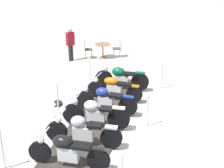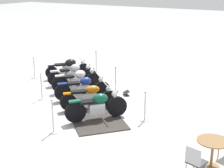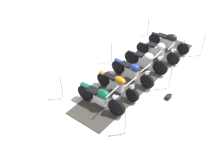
{
  "view_description": "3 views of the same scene",
  "coord_description": "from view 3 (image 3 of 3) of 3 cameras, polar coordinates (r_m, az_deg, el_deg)",
  "views": [
    {
      "loc": [
        -3.84,
        -8.57,
        5.13
      ],
      "look_at": [
        0.84,
        0.9,
        0.79
      ],
      "focal_mm": 51.35,
      "sensor_mm": 36.0,
      "label": 1
    },
    {
      "loc": [
        10.79,
        7.71,
        4.66
      ],
      "look_at": [
        0.15,
        1.61,
        0.78
      ],
      "focal_mm": 54.44,
      "sensor_mm": 36.0,
      "label": 2
    },
    {
      "loc": [
        2.05,
        10.02,
        7.74
      ],
      "look_at": [
        1.34,
        1.72,
        0.96
      ],
      "focal_mm": 45.64,
      "sensor_mm": 36.0,
      "label": 3
    }
  ],
  "objects": [
    {
      "name": "ground_plane",
      "position": [
        12.82,
        5.33,
        1.85
      ],
      "size": [
        80.0,
        80.0,
        0.0
      ],
      "primitive_type": "plane",
      "color": "silver"
    },
    {
      "name": "display_platform",
      "position": [
        12.81,
        5.33,
        1.91
      ],
      "size": [
        6.32,
        6.65,
        0.04
      ],
      "primitive_type": "cube",
      "rotation": [
        0.0,
        0.0,
        -2.32
      ],
      "color": "#38332D",
      "rests_on": "ground_plane"
    },
    {
      "name": "motorcycle_forest",
      "position": [
        10.82,
        -2.18,
        -2.74
      ],
      "size": [
        1.77,
        1.5,
        1.04
      ],
      "rotation": [
        0.0,
        0.0,
        -3.83
      ],
      "color": "black",
      "rests_on": "display_platform"
    },
    {
      "name": "motorcycle_copper",
      "position": [
        11.47,
        1.19,
        -0.07
      ],
      "size": [
        1.59,
        1.59,
        0.89
      ],
      "rotation": [
        0.0,
        0.0,
        -3.93
      ],
      "color": "black",
      "rests_on": "display_platform"
    },
    {
      "name": "motorcycle_navy",
      "position": [
        12.15,
        4.2,
        2.47
      ],
      "size": [
        1.64,
        1.67,
        0.95
      ],
      "rotation": [
        0.0,
        0.0,
        -3.94
      ],
      "color": "black",
      "rests_on": "display_platform"
    },
    {
      "name": "motorcycle_cream",
      "position": [
        12.88,
        6.91,
        4.73
      ],
      "size": [
        1.75,
        1.44,
        1.03
      ],
      "rotation": [
        0.0,
        0.0,
        -3.82
      ],
      "color": "black",
      "rests_on": "display_platform"
    },
    {
      "name": "motorcycle_chrome",
      "position": [
        13.68,
        9.28,
        6.58
      ],
      "size": [
        1.83,
        1.51,
        0.92
      ],
      "rotation": [
        0.0,
        0.0,
        -3.82
      ],
      "color": "black",
      "rests_on": "display_platform"
    },
    {
      "name": "motorcycle_black",
      "position": [
        14.48,
        11.47,
        8.43
      ],
      "size": [
        1.75,
        1.46,
        0.89
      ],
      "rotation": [
        0.0,
        0.0,
        -3.83
      ],
      "color": "black",
      "rests_on": "display_platform"
    },
    {
      "name": "stanchion_right_rear",
      "position": [
        14.5,
        17.64,
        6.83
      ],
      "size": [
        0.29,
        0.29,
        1.15
      ],
      "color": "silver",
      "rests_on": "ground_plane"
    },
    {
      "name": "stanchion_right_front",
      "position": [
        9.98,
        2.65,
        -8.67
      ],
      "size": [
        0.32,
        0.32,
        1.06
      ],
      "color": "silver",
      "rests_on": "ground_plane"
    },
    {
      "name": "stanchion_left_rear",
      "position": [
        15.64,
        7.19,
        10.45
      ],
      "size": [
        0.36,
        0.36,
        1.03
      ],
      "color": "silver",
      "rests_on": "ground_plane"
    },
    {
      "name": "stanchion_left_mid",
      "position": [
        13.34,
        -0.12,
        5.52
      ],
      "size": [
        0.33,
        0.33,
        1.09
      ],
      "color": "silver",
      "rests_on": "ground_plane"
    },
    {
      "name": "stanchion_right_mid",
      "position": [
        12.04,
        11.55,
        0.49
      ],
      "size": [
        0.32,
        0.32,
        1.12
      ],
      "color": "silver",
      "rests_on": "ground_plane"
    },
    {
      "name": "stanchion_left_front",
      "position": [
        11.48,
        -9.95,
        -1.42
      ],
      "size": [
        0.31,
        0.31,
        1.12
      ],
      "color": "silver",
      "rests_on": "ground_plane"
    },
    {
      "name": "info_placard",
      "position": [
        11.74,
        11.19,
        -2.57
      ],
      "size": [
        0.38,
        0.38,
        0.19
      ],
      "rotation": [
        0.0,
        0.0,
        0.83
      ],
      "color": "#333338",
      "rests_on": "ground_plane"
    }
  ]
}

